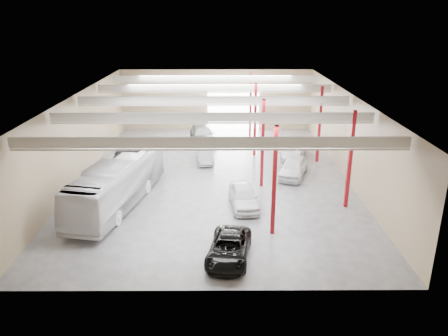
{
  "coord_description": "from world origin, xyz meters",
  "views": [
    {
      "loc": [
        0.63,
        -34.51,
        13.14
      ],
      "look_at": [
        0.8,
        -3.92,
        2.2
      ],
      "focal_mm": 35.0,
      "sensor_mm": 36.0,
      "label": 1
    }
  ],
  "objects_px": {
    "car_row_c": "(203,135)",
    "car_right_far": "(293,167)",
    "black_sedan": "(229,248)",
    "car_row_a": "(244,196)",
    "car_right_near": "(294,149)",
    "coach_bus": "(118,182)",
    "car_row_b": "(205,155)"
  },
  "relations": [
    {
      "from": "black_sedan",
      "to": "car_row_c",
      "type": "distance_m",
      "value": 23.6
    },
    {
      "from": "car_row_a",
      "to": "car_row_c",
      "type": "height_order",
      "value": "car_row_c"
    },
    {
      "from": "car_row_b",
      "to": "car_row_c",
      "type": "relative_size",
      "value": 0.69
    },
    {
      "from": "car_right_far",
      "to": "car_row_c",
      "type": "bearing_deg",
      "value": 147.31
    },
    {
      "from": "black_sedan",
      "to": "car_row_b",
      "type": "height_order",
      "value": "black_sedan"
    },
    {
      "from": "coach_bus",
      "to": "car_row_c",
      "type": "relative_size",
      "value": 2.08
    },
    {
      "from": "car_row_c",
      "to": "car_right_far",
      "type": "distance_m",
      "value": 13.16
    },
    {
      "from": "coach_bus",
      "to": "black_sedan",
      "type": "distance_m",
      "value": 10.9
    },
    {
      "from": "car_right_far",
      "to": "coach_bus",
      "type": "bearing_deg",
      "value": -138.11
    },
    {
      "from": "black_sedan",
      "to": "car_right_far",
      "type": "height_order",
      "value": "car_right_far"
    },
    {
      "from": "coach_bus",
      "to": "car_right_near",
      "type": "distance_m",
      "value": 17.97
    },
    {
      "from": "black_sedan",
      "to": "car_right_near",
      "type": "height_order",
      "value": "car_right_near"
    },
    {
      "from": "black_sedan",
      "to": "car_row_a",
      "type": "xyz_separation_m",
      "value": [
        1.15,
        7.0,
        0.12
      ]
    },
    {
      "from": "coach_bus",
      "to": "car_right_far",
      "type": "xyz_separation_m",
      "value": [
        13.47,
        5.58,
        -0.86
      ]
    },
    {
      "from": "black_sedan",
      "to": "car_right_near",
      "type": "xyz_separation_m",
      "value": [
        6.52,
        18.3,
        0.17
      ]
    },
    {
      "from": "black_sedan",
      "to": "car_right_far",
      "type": "distance_m",
      "value": 14.26
    },
    {
      "from": "black_sedan",
      "to": "car_right_near",
      "type": "relative_size",
      "value": 0.95
    },
    {
      "from": "car_row_a",
      "to": "car_row_b",
      "type": "relative_size",
      "value": 1.16
    },
    {
      "from": "car_row_c",
      "to": "car_right_near",
      "type": "xyz_separation_m",
      "value": [
        8.97,
        -5.18,
        -0.0
      ]
    },
    {
      "from": "coach_bus",
      "to": "car_row_b",
      "type": "height_order",
      "value": "coach_bus"
    },
    {
      "from": "black_sedan",
      "to": "car_row_a",
      "type": "bearing_deg",
      "value": 89.1
    },
    {
      "from": "car_row_a",
      "to": "car_right_near",
      "type": "height_order",
      "value": "car_right_near"
    },
    {
      "from": "car_right_far",
      "to": "car_row_b",
      "type": "bearing_deg",
      "value": 172.6
    },
    {
      "from": "black_sedan",
      "to": "car_row_a",
      "type": "relative_size",
      "value": 1.04
    },
    {
      "from": "black_sedan",
      "to": "car_right_far",
      "type": "relative_size",
      "value": 1.0
    },
    {
      "from": "coach_bus",
      "to": "black_sedan",
      "type": "xyz_separation_m",
      "value": [
        7.83,
        -7.52,
        -1.01
      ]
    },
    {
      "from": "car_right_near",
      "to": "black_sedan",
      "type": "bearing_deg",
      "value": -91.89
    },
    {
      "from": "car_row_c",
      "to": "car_right_near",
      "type": "relative_size",
      "value": 1.14
    },
    {
      "from": "coach_bus",
      "to": "car_right_far",
      "type": "height_order",
      "value": "coach_bus"
    },
    {
      "from": "coach_bus",
      "to": "car_right_near",
      "type": "bearing_deg",
      "value": 48.22
    },
    {
      "from": "car_row_a",
      "to": "car_right_near",
      "type": "xyz_separation_m",
      "value": [
        5.37,
        11.3,
        0.05
      ]
    },
    {
      "from": "car_right_near",
      "to": "car_right_far",
      "type": "bearing_deg",
      "value": -81.91
    }
  ]
}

